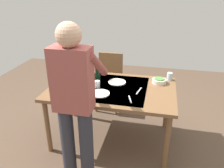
% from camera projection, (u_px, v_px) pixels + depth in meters
% --- Properties ---
extents(ground_plane, '(6.00, 6.00, 0.00)m').
position_uv_depth(ground_plane, '(112.00, 137.00, 3.14)').
color(ground_plane, brown).
extents(dining_table, '(1.56, 0.99, 0.77)m').
position_uv_depth(dining_table, '(112.00, 93.00, 2.85)').
color(dining_table, brown).
rests_on(dining_table, ground_plane).
extents(chair_near, '(0.40, 0.40, 0.91)m').
position_uv_depth(chair_near, '(109.00, 77.00, 3.75)').
color(chair_near, '#523019').
rests_on(chair_near, ground_plane).
extents(person_server, '(0.42, 0.61, 1.69)m').
position_uv_depth(person_server, '(74.00, 100.00, 2.10)').
color(person_server, '#2D2D38').
rests_on(person_server, ground_plane).
extents(wine_bottle, '(0.07, 0.07, 0.30)m').
position_uv_depth(wine_bottle, '(98.00, 72.00, 3.02)').
color(wine_bottle, black).
rests_on(wine_bottle, dining_table).
extents(wine_glass_left, '(0.07, 0.07, 0.15)m').
position_uv_depth(wine_glass_left, '(88.00, 74.00, 2.96)').
color(wine_glass_left, white).
rests_on(wine_glass_left, dining_table).
extents(water_cup_near_left, '(0.07, 0.07, 0.10)m').
position_uv_depth(water_cup_near_left, '(170.00, 76.00, 3.02)').
color(water_cup_near_left, silver).
rests_on(water_cup_near_left, dining_table).
extents(water_cup_near_right, '(0.07, 0.07, 0.10)m').
position_uv_depth(water_cup_near_right, '(62.00, 93.00, 2.56)').
color(water_cup_near_right, silver).
rests_on(water_cup_near_right, dining_table).
extents(water_cup_far_left, '(0.07, 0.07, 0.09)m').
position_uv_depth(water_cup_far_left, '(97.00, 84.00, 2.81)').
color(water_cup_far_left, silver).
rests_on(water_cup_far_left, dining_table).
extents(serving_bowl_pasta, '(0.30, 0.30, 0.07)m').
position_uv_depth(serving_bowl_pasta, '(72.00, 78.00, 3.02)').
color(serving_bowl_pasta, silver).
rests_on(serving_bowl_pasta, dining_table).
extents(side_bowl_salad, '(0.18, 0.18, 0.07)m').
position_uv_depth(side_bowl_salad, '(159.00, 81.00, 2.93)').
color(side_bowl_salad, silver).
rests_on(side_bowl_salad, dining_table).
extents(dinner_plate_near, '(0.23, 0.23, 0.01)m').
position_uv_depth(dinner_plate_near, '(100.00, 94.00, 2.66)').
color(dinner_plate_near, silver).
rests_on(dinner_plate_near, dining_table).
extents(dinner_plate_far, '(0.23, 0.23, 0.01)m').
position_uv_depth(dinner_plate_far, '(117.00, 82.00, 2.96)').
color(dinner_plate_far, silver).
rests_on(dinner_plate_far, dining_table).
extents(table_knife, '(0.05, 0.20, 0.00)m').
position_uv_depth(table_knife, '(139.00, 91.00, 2.73)').
color(table_knife, silver).
rests_on(table_knife, dining_table).
extents(table_fork, '(0.07, 0.18, 0.00)m').
position_uv_depth(table_fork, '(130.00, 99.00, 2.53)').
color(table_fork, silver).
rests_on(table_fork, dining_table).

